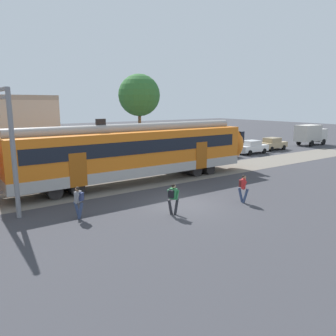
# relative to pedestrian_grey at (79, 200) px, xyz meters

# --- Properties ---
(ground_plane) EXTENTS (160.00, 160.00, 0.00)m
(ground_plane) POSITION_rel_pedestrian_grey_xyz_m (5.74, -1.29, -0.99)
(ground_plane) COLOR #38383D
(pedestrian_grey) EXTENTS (0.50, 0.69, 1.67)m
(pedestrian_grey) POSITION_rel_pedestrian_grey_xyz_m (0.00, 0.00, 0.00)
(pedestrian_grey) COLOR navy
(pedestrian_grey) RESTS_ON ground
(pedestrian_green) EXTENTS (0.70, 0.53, 1.67)m
(pedestrian_green) POSITION_rel_pedestrian_grey_xyz_m (4.22, -2.27, 0.00)
(pedestrian_green) COLOR #28282D
(pedestrian_green) RESTS_ON ground
(pedestrian_red) EXTENTS (0.51, 0.70, 1.67)m
(pedestrian_red) POSITION_rel_pedestrian_grey_xyz_m (8.84, -2.89, 0.00)
(pedestrian_red) COLOR navy
(pedestrian_red) RESTS_ON ground
(parked_car_black) EXTENTS (4.05, 1.85, 1.54)m
(parked_car_black) POSITION_rel_pedestrian_grey_xyz_m (19.17, 9.65, -0.21)
(parked_car_black) COLOR black
(parked_car_black) RESTS_ON ground
(parked_car_white) EXTENTS (4.00, 1.77, 1.54)m
(parked_car_white) POSITION_rel_pedestrian_grey_xyz_m (24.13, 9.64, -0.21)
(parked_car_white) COLOR silver
(parked_car_white) RESTS_ON ground
(parked_car_tan) EXTENTS (4.05, 1.85, 1.54)m
(parked_car_tan) POSITION_rel_pedestrian_grey_xyz_m (28.67, 10.23, -0.21)
(parked_car_tan) COLOR tan
(parked_car_tan) RESTS_ON ground
(box_truck) EXTENTS (5.25, 2.14, 2.82)m
(box_truck) POSITION_rel_pedestrian_grey_xyz_m (36.91, 10.23, 0.58)
(box_truck) COLOR beige
(box_truck) RESTS_ON ground
(catenary_gantry) EXTENTS (0.24, 6.64, 6.53)m
(catenary_gantry) POSITION_rel_pedestrian_grey_xyz_m (-2.48, 5.12, 3.32)
(catenary_gantry) COLOR gray
(catenary_gantry) RESTS_ON ground
(street_tree_right) EXTENTS (4.30, 4.30, 8.72)m
(street_tree_right) POSITION_rel_pedestrian_grey_xyz_m (12.03, 14.47, 5.56)
(street_tree_right) COLOR brown
(street_tree_right) RESTS_ON ground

